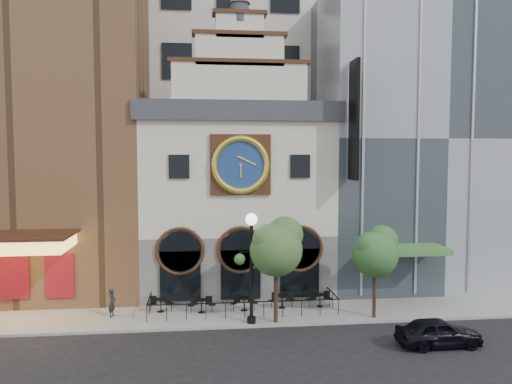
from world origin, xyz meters
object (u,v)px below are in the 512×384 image
at_px(bistro_2, 244,303).
at_px(lamppost, 251,255).
at_px(bistro_4, 320,299).
at_px(tree_left, 277,245).
at_px(car_right, 439,332).
at_px(pedestrian, 112,303).
at_px(bistro_3, 282,300).
at_px(bistro_1, 202,305).
at_px(bistro_0, 161,304).
at_px(tree_right, 376,251).

bearing_deg(bistro_2, lamppost, -84.50).
xyz_separation_m(bistro_2, bistro_4, (4.54, 0.26, 0.00)).
relative_size(lamppost, tree_left, 1.04).
bearing_deg(lamppost, tree_left, -9.61).
height_order(car_right, pedestrian, pedestrian).
distance_m(bistro_3, lamppost, 4.49).
height_order(bistro_1, tree_left, tree_left).
distance_m(bistro_1, car_right, 12.70).
height_order(bistro_4, lamppost, lamppost).
bearing_deg(car_right, tree_left, 60.80).
bearing_deg(bistro_4, bistro_1, -177.03).
height_order(bistro_0, bistro_2, same).
bearing_deg(tree_left, car_right, -28.49).
bearing_deg(tree_left, pedestrian, 168.16).
xyz_separation_m(car_right, tree_left, (-7.21, 3.91, 3.63)).
xyz_separation_m(bistro_1, car_right, (11.23, -5.93, 0.07)).
xyz_separation_m(bistro_4, lamppost, (-4.33, -2.42, 3.19)).
bearing_deg(bistro_3, lamppost, -130.30).
relative_size(bistro_1, bistro_4, 1.00).
bearing_deg(bistro_4, car_right, -55.99).
relative_size(bistro_0, tree_left, 0.28).
distance_m(pedestrian, lamppost, 8.34).
bearing_deg(bistro_2, car_right, -34.52).
bearing_deg(bistro_0, bistro_1, -9.55).
xyz_separation_m(bistro_2, lamppost, (0.21, -2.17, 3.19)).
distance_m(bistro_2, lamppost, 3.86).
relative_size(bistro_0, bistro_2, 1.00).
bearing_deg(bistro_1, tree_right, -10.80).
bearing_deg(tree_left, lamppost, -178.46).
xyz_separation_m(bistro_2, pedestrian, (-7.38, -0.25, 0.32)).
bearing_deg(bistro_2, tree_left, -53.50).
height_order(lamppost, tree_right, lamppost).
distance_m(bistro_1, bistro_2, 2.44).
relative_size(bistro_2, pedestrian, 1.00).
bearing_deg(lamppost, bistro_2, 84.36).
xyz_separation_m(bistro_4, pedestrian, (-11.92, -0.51, 0.32)).
relative_size(bistro_1, tree_left, 0.28).
relative_size(bistro_4, pedestrian, 1.00).
bearing_deg(bistro_4, bistro_2, -176.78).
relative_size(lamppost, tree_right, 1.16).
relative_size(bistro_2, tree_left, 0.28).
relative_size(bistro_3, car_right, 0.39).
bearing_deg(bistro_2, tree_right, -15.18).
height_order(pedestrian, lamppost, lamppost).
height_order(pedestrian, tree_right, tree_right).
distance_m(bistro_3, car_right, 9.07).
xyz_separation_m(bistro_1, bistro_2, (2.44, 0.11, 0.00)).
distance_m(bistro_0, bistro_3, 7.01).
distance_m(bistro_4, tree_left, 5.30).
distance_m(pedestrian, tree_right, 14.88).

